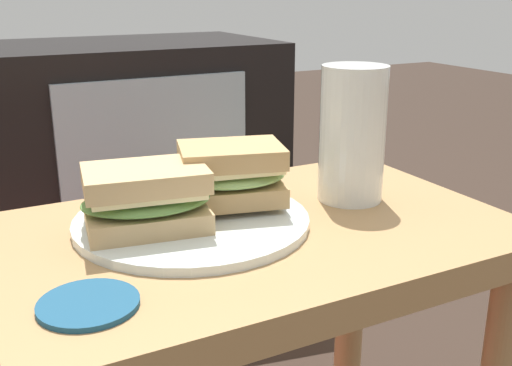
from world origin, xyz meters
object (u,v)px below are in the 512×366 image
Objects in this scene: beer_glass at (352,137)px; paper_bag at (275,254)px; sandwich_back at (231,174)px; coaster at (88,304)px; sandwich_front at (146,198)px; plate at (192,221)px; tv_cabinet at (84,163)px.

paper_bag is (0.17, 0.49, -0.39)m from beer_glass.
coaster is (-0.20, -0.14, -0.05)m from sandwich_back.
coaster is 0.28× the size of paper_bag.
sandwich_front is at bearing 52.84° from coaster.
coaster is (-0.14, -0.13, -0.00)m from plate.
paper_bag is (0.38, 0.48, -0.32)m from plate.
sandwich_front is (-0.05, -0.01, 0.04)m from plate.
tv_cabinet is at bearing 82.24° from sandwich_front.
sandwich_front is at bearing -170.71° from plate.
sandwich_front is 1.74× the size of coaster.
tv_cabinet is 0.96m from beer_glass.
tv_cabinet is 6.81× the size of sandwich_back.
plate is at bearing -94.54° from tv_cabinet.
beer_glass is at bearing 18.92° from coaster.
tv_cabinet is at bearing 78.26° from coaster.
coaster is at bearing -127.16° from sandwich_front.
sandwich_front is 0.26m from beer_glass.
sandwich_front is at bearing -179.93° from beer_glass.
sandwich_back reaches higher than paper_bag.
beer_glass reaches higher than plate.
beer_glass is 0.38m from coaster.
tv_cabinet is 1.08m from coaster.
beer_glass is (0.26, 0.00, 0.04)m from sandwich_front.
beer_glass is at bearing -2.31° from plate.
plate is at bearing 177.69° from beer_glass.
beer_glass reaches higher than sandwich_front.
coaster is at bearing -145.13° from sandwich_back.
tv_cabinet is 11.40× the size of coaster.
paper_bag is at bearing 48.59° from sandwich_front.
tv_cabinet is 0.55m from paper_bag.
coaster is (-0.22, -1.04, 0.17)m from tv_cabinet.
sandwich_front reaches higher than paper_bag.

